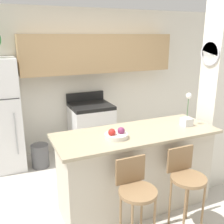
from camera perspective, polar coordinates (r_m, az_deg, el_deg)
name	(u,v)px	position (r m, az deg, el deg)	size (l,w,h in m)	color
ground_plane	(135,204)	(3.58, 4.96, -19.38)	(14.00, 14.00, 0.00)	beige
wall_back	(89,70)	(4.84, -5.07, 9.12)	(5.60, 0.38, 2.55)	silver
pillar_right	(216,97)	(3.82, 21.76, 3.02)	(0.38, 0.32, 2.55)	silver
counter_bar	(136,169)	(3.31, 5.18, -12.33)	(1.95, 0.74, 0.99)	beige
stove_range	(91,128)	(4.78, -4.53, -3.55)	(0.71, 0.66, 1.07)	white
bar_stool_left	(136,191)	(2.70, 5.21, -16.74)	(0.38, 0.38, 0.92)	olive
bar_stool_right	(186,178)	(3.01, 15.81, -13.61)	(0.38, 0.38, 0.92)	olive
orchid_vase	(187,117)	(3.40, 16.01, -1.02)	(0.12, 0.12, 0.42)	white
fruit_bowl	(116,135)	(2.90, 0.94, -4.97)	(0.26, 0.26, 0.12)	silver
trash_bin	(40,156)	(4.50, -15.37, -9.15)	(0.28, 0.28, 0.38)	#59595B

